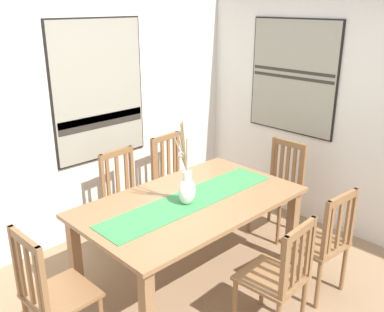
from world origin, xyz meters
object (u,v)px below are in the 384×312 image
at_px(centerpiece_vase, 187,187).
at_px(chair_0, 52,293).
at_px(chair_4, 279,186).
at_px(chair_5, 322,241).
at_px(painting_on_back_wall, 99,91).
at_px(painting_on_side_wall, 293,77).
at_px(chair_3, 127,198).
at_px(chair_1, 174,178).
at_px(chair_2, 279,276).
at_px(dining_table, 191,210).

relative_size(centerpiece_vase, chair_0, 0.75).
xyz_separation_m(chair_4, chair_5, (-0.63, -0.85, -0.02)).
xyz_separation_m(painting_on_back_wall, painting_on_side_wall, (1.69, -1.10, 0.08)).
height_order(centerpiece_vase, chair_3, centerpiece_vase).
bearing_deg(chair_0, chair_3, 34.71).
distance_m(centerpiece_vase, chair_4, 1.39).
distance_m(chair_1, chair_3, 0.67).
bearing_deg(chair_1, chair_2, -109.38).
distance_m(centerpiece_vase, chair_3, 1.00).
relative_size(chair_1, chair_4, 0.99).
xyz_separation_m(centerpiece_vase, chair_4, (1.33, 0.01, -0.41)).
relative_size(chair_0, painting_on_back_wall, 0.70).
relative_size(chair_0, chair_4, 1.01).
bearing_deg(chair_1, dining_table, -124.64).
distance_m(chair_3, painting_on_back_wall, 1.08).
xyz_separation_m(chair_1, chair_3, (-0.66, -0.06, -0.01)).
bearing_deg(chair_2, chair_0, 143.37).
distance_m(chair_4, painting_on_side_wall, 1.16).
distance_m(chair_5, painting_on_back_wall, 2.47).
bearing_deg(chair_2, centerpiece_vase, 94.76).
bearing_deg(chair_3, dining_table, -88.13).
xyz_separation_m(centerpiece_vase, chair_3, (0.05, 0.90, -0.43)).
bearing_deg(chair_0, chair_2, -36.63).
height_order(chair_2, painting_on_side_wall, painting_on_side_wall).
relative_size(chair_2, painting_on_side_wall, 0.77).
relative_size(chair_3, painting_on_back_wall, 0.69).
relative_size(chair_2, chair_4, 0.96).
bearing_deg(painting_on_side_wall, chair_0, -176.36).
height_order(chair_4, painting_on_side_wall, painting_on_side_wall).
relative_size(chair_1, painting_on_side_wall, 0.80).
height_order(centerpiece_vase, chair_2, centerpiece_vase).
xyz_separation_m(dining_table, chair_2, (-0.00, -0.90, -0.18)).
height_order(centerpiece_vase, chair_5, centerpiece_vase).
bearing_deg(chair_0, painting_on_side_wall, 3.64).
bearing_deg(centerpiece_vase, painting_on_back_wall, 86.03).
relative_size(chair_0, chair_3, 1.02).
relative_size(chair_2, painting_on_back_wall, 0.67).
bearing_deg(chair_5, dining_table, 125.79).
xyz_separation_m(chair_1, chair_5, (-0.01, -1.79, -0.01)).
bearing_deg(dining_table, chair_1, 55.36).
xyz_separation_m(chair_0, chair_3, (1.22, 0.84, -0.01)).
distance_m(chair_0, chair_2, 1.55).
height_order(centerpiece_vase, painting_on_side_wall, painting_on_side_wall).
bearing_deg(chair_3, chair_0, -145.29).
xyz_separation_m(chair_2, painting_on_back_wall, (0.02, 2.21, 0.99)).
distance_m(dining_table, chair_5, 1.09).
bearing_deg(painting_on_side_wall, painting_on_back_wall, 146.90).
xyz_separation_m(dining_table, painting_on_back_wall, (0.02, 1.31, 0.81)).
bearing_deg(chair_1, painting_on_back_wall, 147.83).
relative_size(chair_5, painting_on_back_wall, 0.68).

